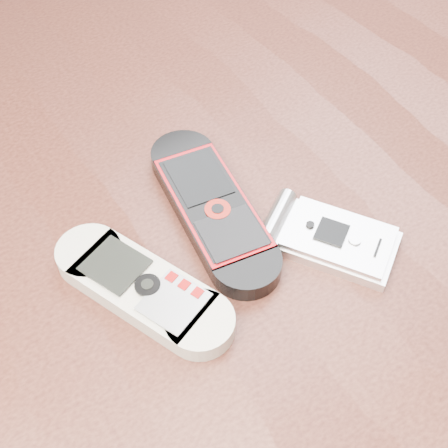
# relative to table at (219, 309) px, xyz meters

# --- Properties ---
(table) EXTENTS (1.20, 0.80, 0.75)m
(table) POSITION_rel_table_xyz_m (0.00, 0.00, 0.00)
(table) COLOR black
(table) RESTS_ON ground
(nokia_white) EXTENTS (0.10, 0.15, 0.02)m
(nokia_white) POSITION_rel_table_xyz_m (-0.07, -0.02, 0.11)
(nokia_white) COLOR beige
(nokia_white) RESTS_ON table
(nokia_black_red) EXTENTS (0.07, 0.17, 0.02)m
(nokia_black_red) POSITION_rel_table_xyz_m (0.01, 0.02, 0.11)
(nokia_black_red) COLOR black
(nokia_black_red) RESTS_ON table
(motorola_razr) EXTENTS (0.10, 0.11, 0.02)m
(motorola_razr) POSITION_rel_table_xyz_m (0.07, -0.05, 0.11)
(motorola_razr) COLOR silver
(motorola_razr) RESTS_ON table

